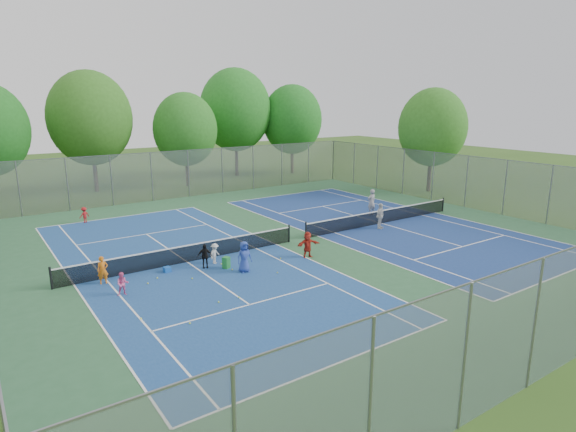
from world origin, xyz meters
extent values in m
plane|color=#2D4F18|center=(0.00, 0.00, 0.00)|extent=(120.00, 120.00, 0.00)
cube|color=#2A5936|center=(0.00, 0.00, 0.01)|extent=(32.00, 32.00, 0.01)
cube|color=navy|center=(-7.00, 0.00, 0.02)|extent=(10.97, 23.77, 0.01)
cube|color=navy|center=(7.00, 0.00, 0.02)|extent=(10.97, 23.77, 0.01)
cube|color=black|center=(-7.00, 0.00, 0.46)|extent=(12.87, 0.10, 0.91)
cube|color=black|center=(7.00, 0.00, 0.46)|extent=(12.87, 0.10, 0.91)
cube|color=gray|center=(0.00, 16.00, 2.00)|extent=(32.00, 0.10, 4.00)
cube|color=gray|center=(16.00, 0.00, 2.00)|extent=(0.10, 32.00, 4.00)
cylinder|color=#443326|center=(-6.00, 23.00, 1.93)|extent=(0.36, 0.36, 3.85)
ellipsoid|color=#2D611C|center=(-6.00, 23.00, 6.55)|extent=(7.20, 7.20, 8.28)
cylinder|color=#443326|center=(2.00, 21.00, 1.57)|extent=(0.36, 0.36, 3.15)
ellipsoid|color=#26681E|center=(2.00, 21.00, 5.40)|extent=(6.00, 6.00, 6.90)
cylinder|color=#443326|center=(9.00, 24.00, 2.10)|extent=(0.36, 0.36, 4.20)
ellipsoid|color=#226B1F|center=(9.00, 24.00, 7.05)|extent=(7.60, 7.60, 8.74)
cylinder|color=#443326|center=(15.00, 22.00, 1.75)|extent=(0.36, 0.36, 3.50)
ellipsoid|color=#1D661D|center=(15.00, 22.00, 5.97)|extent=(6.60, 6.60, 7.59)
cylinder|color=#443326|center=(19.00, 6.00, 1.75)|extent=(0.36, 0.36, 3.50)
ellipsoid|color=#2D691E|center=(19.00, 6.00, 5.75)|extent=(6.00, 6.00, 6.90)
cube|color=#1754B3|center=(-8.38, -0.78, 0.13)|extent=(0.33, 0.33, 0.27)
cube|color=#268D36|center=(-5.75, -1.94, 0.30)|extent=(0.40, 0.40, 0.59)
imported|color=orange|center=(-11.32, -0.60, 0.65)|extent=(0.51, 0.37, 1.31)
imported|color=#E75A98|center=(-10.96, -2.43, 0.52)|extent=(0.61, 0.54, 1.04)
imported|color=beige|center=(-5.90, -0.98, 0.54)|extent=(0.80, 0.69, 1.08)
imported|color=black|center=(-6.59, -1.27, 0.62)|extent=(0.78, 0.52, 1.24)
imported|color=#2A439D|center=(-5.24, -2.88, 0.77)|extent=(0.79, 0.54, 1.54)
imported|color=#B22619|center=(-1.38, -2.85, 0.70)|extent=(1.35, 0.61, 1.40)
imported|color=#A6171A|center=(-9.48, 11.63, 0.55)|extent=(0.80, 0.61, 1.09)
imported|color=#939396|center=(8.14, 2.19, 0.95)|extent=(0.70, 0.47, 1.90)
imported|color=silver|center=(5.95, -0.86, 0.84)|extent=(1.07, 0.72, 1.69)
sphere|color=#C6D130|center=(-5.73, -1.33, 0.03)|extent=(0.07, 0.07, 0.07)
sphere|color=gold|center=(-4.06, -3.99, 0.03)|extent=(0.07, 0.07, 0.07)
sphere|color=#C1DA32|center=(-7.77, -2.38, 0.03)|extent=(0.07, 0.07, 0.07)
sphere|color=gold|center=(-5.67, -2.39, 0.03)|extent=(0.07, 0.07, 0.07)
sphere|color=#D9E936|center=(-11.10, -5.21, 0.03)|extent=(0.07, 0.07, 0.07)
sphere|color=#B8D732|center=(-9.72, -6.64, 0.03)|extent=(0.07, 0.07, 0.07)
sphere|color=#C9D331|center=(-9.68, -1.81, 0.03)|extent=(0.07, 0.07, 0.07)
sphere|color=#BFEB36|center=(-7.03, -5.55, 0.03)|extent=(0.07, 0.07, 0.07)
sphere|color=#BEE034|center=(-7.96, -5.51, 0.03)|extent=(0.07, 0.07, 0.07)
sphere|color=#CBDA32|center=(-9.10, -1.40, 0.03)|extent=(0.07, 0.07, 0.07)
sphere|color=gold|center=(-2.75, -2.30, 0.03)|extent=(0.07, 0.07, 0.07)
sphere|color=gold|center=(-5.48, -1.20, 0.03)|extent=(0.07, 0.07, 0.07)
camera|label=1|loc=(-16.05, -22.33, 8.24)|focal=30.00mm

